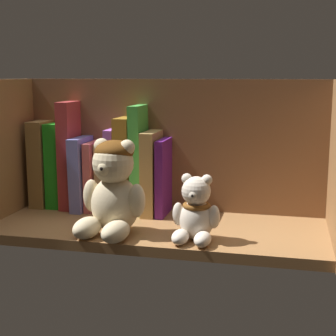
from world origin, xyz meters
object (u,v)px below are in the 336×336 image
book_5 (106,175)px  book_10 (166,175)px  book_2 (73,154)px  book_9 (155,171)px  teddy_bear_larger (113,190)px  teddy_bear_smaller (196,213)px  book_6 (115,169)px  book_0 (44,163)px  book_7 (128,164)px  book_4 (96,174)px  book_3 (86,172)px  book_8 (142,158)px  book_1 (59,164)px

book_5 → book_10: book_10 is taller
book_2 → book_9: 19.57cm
teddy_bear_larger → teddy_bear_smaller: size_ratio=1.47×
book_2 → book_6: book_2 is taller
book_10 → teddy_bear_larger: 18.89cm
book_6 → teddy_bear_larger: bearing=-72.6°
book_0 → book_9: (26.42, -0.00, -0.78)cm
book_0 → book_9: size_ratio=1.09×
book_7 → teddy_bear_larger: 18.13cm
book_6 → book_9: (9.10, -0.00, -0.11)cm
book_4 → book_9: book_9 is taller
book_4 → book_6: bearing=0.0°
book_7 → book_0: bearing=180.0°
book_0 → book_10: bearing=0.0°
book_3 → book_6: size_ratio=0.89×
book_4 → book_6: 4.84cm
book_6 → teddy_bear_smaller: 28.69cm
book_8 → book_5: bearing=180.0°
book_4 → book_8: size_ratio=0.65×
book_7 → book_1: bearing=180.0°
book_7 → book_9: bearing=0.0°
book_5 → book_6: size_ratio=0.83×
book_6 → book_9: size_ratio=1.01×
book_1 → book_4: 9.19cm
book_0 → book_4: size_ratio=1.28×
book_4 → book_5: 2.24cm
book_3 → book_7: bearing=0.0°
book_10 → teddy_bear_smaller: (9.89, -18.44, -2.97)cm
book_3 → book_7: 10.35cm
book_9 → teddy_bear_larger: bearing=-101.1°
book_2 → teddy_bear_larger: book_2 is taller
book_0 → teddy_bear_larger: book_0 is taller
book_8 → teddy_bear_smaller: book_8 is taller
book_0 → book_6: book_0 is taller
book_5 → book_6: (2.37, 0.00, 1.57)cm
book_0 → book_1: 3.73cm
book_6 → teddy_bear_larger: size_ratio=1.01×
book_4 → book_9: bearing=0.0°
book_1 → book_5: size_ratio=1.27×
book_5 → book_3: bearing=-180.0°
book_4 → teddy_bear_smaller: book_4 is taller
book_5 → book_8: size_ratio=0.64×
book_10 → book_3: bearing=-180.0°
book_1 → book_10: (25.34, 0.00, -1.38)cm
book_9 → teddy_bear_smaller: (12.53, -18.44, -3.77)cm
book_2 → teddy_bear_smaller: 37.44cm
book_4 → book_8: (10.77, 0.00, 4.09)cm
book_7 → book_5: bearing=180.0°
book_2 → book_4: book_2 is taller
book_6 → book_2: bearing=-180.0°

